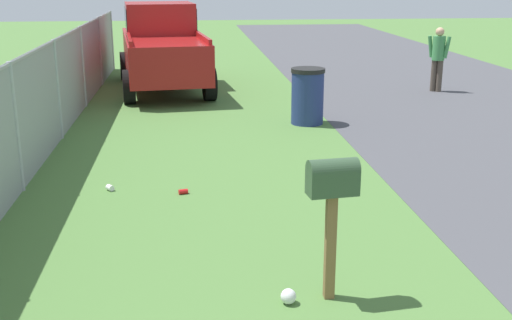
{
  "coord_description": "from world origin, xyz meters",
  "views": [
    {
      "loc": [
        -0.08,
        1.25,
        2.82
      ],
      "look_at": [
        5.93,
        0.62,
        1.03
      ],
      "focal_mm": 44.6,
      "sensor_mm": 36.0,
      "label": 1
    }
  ],
  "objects_px": {
    "pickup_truck": "(162,44)",
    "trash_bin": "(307,96)",
    "pedestrian": "(438,55)",
    "mailbox": "(332,189)"
  },
  "relations": [
    {
      "from": "pickup_truck",
      "to": "trash_bin",
      "type": "xyz_separation_m",
      "value": [
        -4.28,
        -2.91,
        -0.56
      ]
    },
    {
      "from": "pickup_truck",
      "to": "pedestrian",
      "type": "xyz_separation_m",
      "value": [
        -1.18,
        -6.69,
        -0.21
      ]
    },
    {
      "from": "pedestrian",
      "to": "mailbox",
      "type": "bearing_deg",
      "value": 10.73
    },
    {
      "from": "trash_bin",
      "to": "pedestrian",
      "type": "height_order",
      "value": "pedestrian"
    },
    {
      "from": "trash_bin",
      "to": "pedestrian",
      "type": "bearing_deg",
      "value": -50.74
    },
    {
      "from": "pickup_truck",
      "to": "pedestrian",
      "type": "relative_size",
      "value": 3.39
    },
    {
      "from": "mailbox",
      "to": "pedestrian",
      "type": "xyz_separation_m",
      "value": [
        9.91,
        -4.84,
        -0.14
      ]
    },
    {
      "from": "mailbox",
      "to": "pedestrian",
      "type": "distance_m",
      "value": 11.03
    },
    {
      "from": "mailbox",
      "to": "pickup_truck",
      "type": "distance_m",
      "value": 11.25
    },
    {
      "from": "pickup_truck",
      "to": "pedestrian",
      "type": "distance_m",
      "value": 6.8
    }
  ]
}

